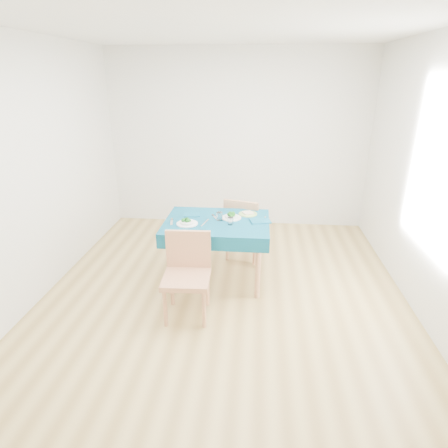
# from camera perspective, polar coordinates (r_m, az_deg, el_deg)

# --- Properties ---
(room_shell) EXTENTS (4.02, 4.52, 2.73)m
(room_shell) POSITION_cam_1_polar(r_m,az_deg,el_deg) (3.73, 0.00, 7.12)
(room_shell) COLOR olive
(room_shell) RESTS_ON ground
(table) EXTENTS (1.17, 0.89, 0.76)m
(table) POSITION_cam_1_polar(r_m,az_deg,el_deg) (4.38, -1.06, -4.16)
(table) COLOR navy
(table) RESTS_ON ground
(chair_near) EXTENTS (0.48, 0.52, 1.14)m
(chair_near) POSITION_cam_1_polar(r_m,az_deg,el_deg) (3.67, -5.84, -6.31)
(chair_near) COLOR #B47B54
(chair_near) RESTS_ON ground
(chair_far) EXTENTS (0.57, 0.60, 1.13)m
(chair_far) POSITION_cam_1_polar(r_m,az_deg,el_deg) (4.89, 3.36, 1.01)
(chair_far) COLOR #B47B54
(chair_far) RESTS_ON ground
(bowl_near) EXTENTS (0.24, 0.24, 0.07)m
(bowl_near) POSITION_cam_1_polar(r_m,az_deg,el_deg) (4.14, -5.65, 0.44)
(bowl_near) COLOR white
(bowl_near) RESTS_ON table
(bowl_far) EXTENTS (0.23, 0.23, 0.07)m
(bowl_far) POSITION_cam_1_polar(r_m,az_deg,el_deg) (4.29, 1.13, 1.32)
(bowl_far) COLOR white
(bowl_far) RESTS_ON table
(fork_near) EXTENTS (0.06, 0.20, 0.00)m
(fork_near) POSITION_cam_1_polar(r_m,az_deg,el_deg) (4.23, -7.99, 0.32)
(fork_near) COLOR silver
(fork_near) RESTS_ON table
(knife_near) EXTENTS (0.07, 0.23, 0.00)m
(knife_near) POSITION_cam_1_polar(r_m,az_deg,el_deg) (4.17, -2.92, 0.20)
(knife_near) COLOR silver
(knife_near) RESTS_ON table
(fork_far) EXTENTS (0.10, 0.18, 0.00)m
(fork_far) POSITION_cam_1_polar(r_m,az_deg,el_deg) (4.32, -1.32, 0.98)
(fork_far) COLOR silver
(fork_far) RESTS_ON table
(knife_far) EXTENTS (0.03, 0.21, 0.00)m
(knife_far) POSITION_cam_1_polar(r_m,az_deg,el_deg) (4.28, 6.24, 0.68)
(knife_far) COLOR silver
(knife_far) RESTS_ON table
(napkin_near) EXTENTS (0.21, 0.16, 0.01)m
(napkin_near) POSITION_cam_1_polar(r_m,az_deg,el_deg) (4.41, -4.92, 1.40)
(napkin_near) COLOR navy
(napkin_near) RESTS_ON table
(napkin_far) EXTENTS (0.25, 0.20, 0.01)m
(napkin_far) POSITION_cam_1_polar(r_m,az_deg,el_deg) (4.22, 5.56, 0.46)
(napkin_far) COLOR navy
(napkin_far) RESTS_ON table
(tumbler_center) EXTENTS (0.07, 0.07, 0.09)m
(tumbler_center) POSITION_cam_1_polar(r_m,az_deg,el_deg) (4.24, -0.69, 1.20)
(tumbler_center) COLOR white
(tumbler_center) RESTS_ON table
(tumbler_side) EXTENTS (0.06, 0.06, 0.08)m
(tumbler_side) POSITION_cam_1_polar(r_m,az_deg,el_deg) (4.11, 1.00, 0.47)
(tumbler_side) COLOR white
(tumbler_side) RESTS_ON table
(side_plate) EXTENTS (0.22, 0.22, 0.01)m
(side_plate) POSITION_cam_1_polar(r_m,az_deg,el_deg) (4.43, 3.66, 1.54)
(side_plate) COLOR #95BE5D
(side_plate) RESTS_ON table
(bread_slice) EXTENTS (0.15, 0.15, 0.02)m
(bread_slice) POSITION_cam_1_polar(r_m,az_deg,el_deg) (4.43, 3.67, 1.71)
(bread_slice) COLOR beige
(bread_slice) RESTS_ON side_plate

